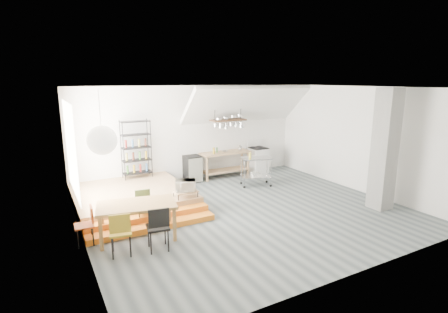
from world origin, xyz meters
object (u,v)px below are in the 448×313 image
dining_table (137,208)px  mini_fridge (193,169)px  rolling_cart (256,168)px  stove (258,159)px

dining_table → mini_fridge: mini_fridge is taller
dining_table → mini_fridge: bearing=62.0°
dining_table → rolling_cart: size_ratio=1.70×
mini_fridge → dining_table: bearing=-129.4°
stove → mini_fridge: size_ratio=1.32×
stove → dining_table: (-5.42, -3.36, 0.22)m
dining_table → rolling_cart: (4.41, 1.97, -0.09)m
stove → dining_table: stove is taller
stove → rolling_cart: (-1.02, -1.38, 0.13)m
stove → rolling_cart: stove is taller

